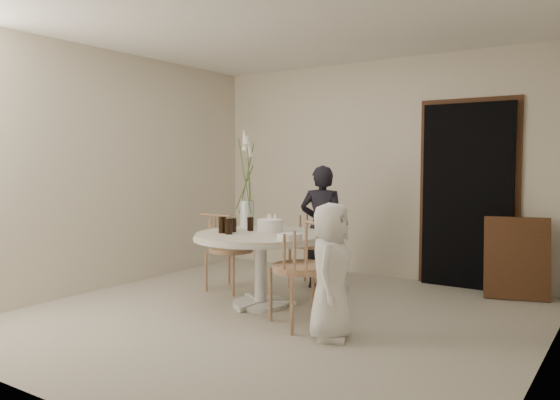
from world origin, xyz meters
The scene contains 18 objects.
ground centered at (0.00, 0.00, 0.00)m, with size 4.50×4.50×0.00m, color beige.
room_shell centered at (0.00, 0.00, 1.62)m, with size 4.50×4.50×4.50m.
doorway centered at (1.15, 2.19, 1.05)m, with size 1.00×0.10×2.10m, color black.
door_trim centered at (1.15, 2.23, 1.11)m, with size 1.12×0.03×2.22m, color #56351D.
table centered at (-0.35, 0.25, 0.62)m, with size 1.33×1.33×0.73m.
picture_frame centered at (1.74, 1.95, 0.43)m, with size 0.65×0.04×0.87m, color #56351D.
chair_far centered at (-0.34, 1.41, 0.59)m, with size 0.55×0.58×0.91m.
chair_right centered at (0.46, -0.14, 0.61)m, with size 0.71×0.70×0.94m.
chair_left centered at (-1.12, 0.59, 0.55)m, with size 0.53×0.49×0.85m.
girl centered at (-0.22, 1.28, 0.70)m, with size 0.51×0.34×1.40m, color black.
boy centered at (0.73, -0.28, 0.56)m, with size 0.54×0.35×1.11m, color white.
birthday_cake centered at (-0.35, 0.42, 0.79)m, with size 0.26×0.26×0.17m.
cola_tumbler_a centered at (-0.67, 0.05, 0.81)m, with size 0.08×0.08×0.17m, color black.
cola_tumbler_b centered at (-0.57, 0.02, 0.81)m, with size 0.07×0.07×0.16m, color black.
cola_tumbler_c centered at (-0.56, 0.36, 0.80)m, with size 0.07×0.07×0.14m, color black.
cola_tumbler_d centered at (-0.64, 0.18, 0.80)m, with size 0.07×0.07×0.14m, color black.
plate_stack centered at (0.14, 0.02, 0.76)m, with size 0.23×0.23×0.06m, color white.
flower_vase centered at (-0.78, 0.60, 1.11)m, with size 0.15×0.15×1.07m.
Camera 1 is at (2.80, -4.13, 1.44)m, focal length 35.00 mm.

